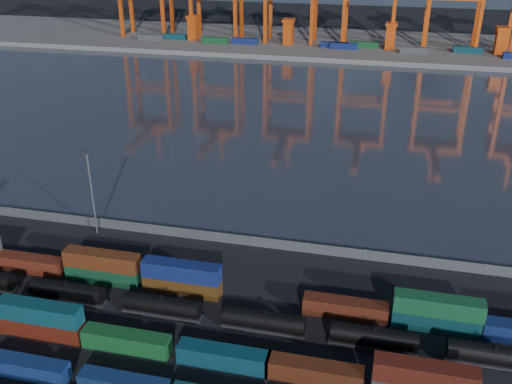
# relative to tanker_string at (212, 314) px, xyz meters

# --- Properties ---
(ground) EXTENTS (700.00, 700.00, 0.00)m
(ground) POSITION_rel_tanker_string_xyz_m (0.79, -5.19, -1.89)
(ground) COLOR black
(ground) RESTS_ON ground
(harbor_water) EXTENTS (700.00, 700.00, 0.00)m
(harbor_water) POSITION_rel_tanker_string_xyz_m (0.79, 99.81, -1.88)
(harbor_water) COLOR #272E39
(harbor_water) RESTS_ON ground
(far_quay) EXTENTS (700.00, 70.00, 2.00)m
(far_quay) POSITION_rel_tanker_string_xyz_m (0.79, 204.81, -0.89)
(far_quay) COLOR #514F4C
(far_quay) RESTS_ON ground
(container_row_south) EXTENTS (139.45, 2.37, 5.04)m
(container_row_south) POSITION_rel_tanker_string_xyz_m (-17.25, -15.42, -0.09)
(container_row_south) COLOR #3F4244
(container_row_south) RESTS_ON ground
(container_row_mid) EXTENTS (141.13, 2.54, 5.42)m
(container_row_mid) POSITION_rel_tanker_string_xyz_m (-0.13, -7.81, -0.09)
(container_row_mid) COLOR #373A3C
(container_row_mid) RESTS_ON ground
(container_row_north) EXTENTS (128.67, 2.56, 5.45)m
(container_row_north) POSITION_rel_tanker_string_xyz_m (9.24, 6.46, 0.44)
(container_row_north) COLOR navy
(container_row_north) RESTS_ON ground
(tanker_string) EXTENTS (89.78, 2.64, 3.77)m
(tanker_string) POSITION_rel_tanker_string_xyz_m (0.00, 0.00, 0.00)
(tanker_string) COLOR black
(tanker_string) RESTS_ON ground
(waterfront_fence) EXTENTS (160.12, 0.12, 2.20)m
(waterfront_fence) POSITION_rel_tanker_string_xyz_m (0.79, 22.81, -0.89)
(waterfront_fence) COLOR #595B5E
(waterfront_fence) RESTS_ON ground
(yard_light_mast) EXTENTS (1.60, 0.40, 16.60)m
(yard_light_mast) POSITION_rel_tanker_string_xyz_m (-29.21, 20.81, 7.40)
(yard_light_mast) COLOR slate
(yard_light_mast) RESTS_ON ground
(quay_containers) EXTENTS (172.58, 10.99, 2.60)m
(quay_containers) POSITION_rel_tanker_string_xyz_m (-10.21, 190.27, 1.41)
(quay_containers) COLOR navy
(quay_containers) RESTS_ON far_quay
(straddle_carriers) EXTENTS (140.00, 7.00, 11.10)m
(straddle_carriers) POSITION_rel_tanker_string_xyz_m (-1.71, 194.81, 5.93)
(straddle_carriers) COLOR #CE450E
(straddle_carriers) RESTS_ON far_quay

